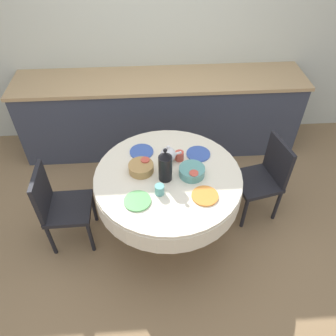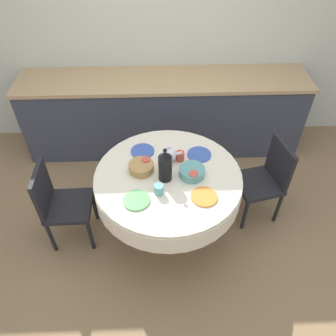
# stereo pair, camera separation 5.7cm
# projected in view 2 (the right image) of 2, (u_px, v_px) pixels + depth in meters

# --- Properties ---
(ground_plane) EXTENTS (12.00, 12.00, 0.00)m
(ground_plane) POSITION_uv_depth(u_px,v_px,m) (168.00, 229.00, 3.26)
(ground_plane) COLOR #8E704C
(wall_back) EXTENTS (7.00, 0.05, 2.60)m
(wall_back) POSITION_uv_depth(u_px,v_px,m) (162.00, 33.00, 3.58)
(wall_back) COLOR beige
(wall_back) RESTS_ON ground_plane
(kitchen_counter) EXTENTS (3.24, 0.64, 0.93)m
(kitchen_counter) POSITION_uv_depth(u_px,v_px,m) (164.00, 114.00, 3.91)
(kitchen_counter) COLOR #383D4C
(kitchen_counter) RESTS_ON ground_plane
(dining_table) EXTENTS (1.26, 1.26, 0.76)m
(dining_table) POSITION_uv_depth(u_px,v_px,m) (168.00, 185.00, 2.83)
(dining_table) COLOR tan
(dining_table) RESTS_ON ground_plane
(chair_left) EXTENTS (0.48, 0.48, 0.85)m
(chair_left) POSITION_uv_depth(u_px,v_px,m) (266.00, 178.00, 3.12)
(chair_left) COLOR black
(chair_left) RESTS_ON ground_plane
(chair_right) EXTENTS (0.41, 0.41, 0.85)m
(chair_right) POSITION_uv_depth(u_px,v_px,m) (59.00, 202.00, 2.90)
(chair_right) COLOR black
(chair_right) RESTS_ON ground_plane
(plate_near_left) EXTENTS (0.21, 0.21, 0.01)m
(plate_near_left) POSITION_uv_depth(u_px,v_px,m) (136.00, 200.00, 2.53)
(plate_near_left) COLOR #5BA85B
(plate_near_left) RESTS_ON dining_table
(cup_near_left) EXTENTS (0.08, 0.08, 0.09)m
(cup_near_left) POSITION_uv_depth(u_px,v_px,m) (159.00, 189.00, 2.57)
(cup_near_left) COLOR #5BA39E
(cup_near_left) RESTS_ON dining_table
(plate_near_right) EXTENTS (0.21, 0.21, 0.01)m
(plate_near_right) POSITION_uv_depth(u_px,v_px,m) (204.00, 197.00, 2.56)
(plate_near_right) COLOR orange
(plate_near_right) RESTS_ON dining_table
(cup_near_right) EXTENTS (0.08, 0.08, 0.09)m
(cup_near_right) POSITION_uv_depth(u_px,v_px,m) (193.00, 177.00, 2.67)
(cup_near_right) COLOR #CC4C3D
(cup_near_right) RESTS_ON dining_table
(plate_far_left) EXTENTS (0.21, 0.21, 0.01)m
(plate_far_left) POSITION_uv_depth(u_px,v_px,m) (143.00, 151.00, 2.95)
(plate_far_left) COLOR #3856AD
(plate_far_left) RESTS_ON dining_table
(cup_far_left) EXTENTS (0.08, 0.08, 0.09)m
(cup_far_left) POSITION_uv_depth(u_px,v_px,m) (146.00, 163.00, 2.79)
(cup_far_left) COLOR #CC4C3D
(cup_far_left) RESTS_ON dining_table
(plate_far_right) EXTENTS (0.21, 0.21, 0.01)m
(plate_far_right) POSITION_uv_depth(u_px,v_px,m) (199.00, 154.00, 2.92)
(plate_far_right) COLOR #3856AD
(plate_far_right) RESTS_ON dining_table
(cup_far_right) EXTENTS (0.08, 0.08, 0.09)m
(cup_far_right) POSITION_uv_depth(u_px,v_px,m) (180.00, 156.00, 2.85)
(cup_far_right) COLOR #CC4C3D
(cup_far_right) RESTS_ON dining_table
(coffee_carafe) EXTENTS (0.11, 0.11, 0.32)m
(coffee_carafe) POSITION_uv_depth(u_px,v_px,m) (165.00, 166.00, 2.62)
(coffee_carafe) COLOR black
(coffee_carafe) RESTS_ON dining_table
(teapot) EXTENTS (0.18, 0.13, 0.18)m
(teapot) POSITION_uv_depth(u_px,v_px,m) (169.00, 155.00, 2.81)
(teapot) COLOR white
(teapot) RESTS_ON dining_table
(bread_basket) EXTENTS (0.21, 0.21, 0.07)m
(bread_basket) POSITION_uv_depth(u_px,v_px,m) (141.00, 167.00, 2.76)
(bread_basket) COLOR #AD844C
(bread_basket) RESTS_ON dining_table
(fruit_bowl) EXTENTS (0.22, 0.22, 0.08)m
(fruit_bowl) POSITION_uv_depth(u_px,v_px,m) (192.00, 172.00, 2.72)
(fruit_bowl) COLOR #569993
(fruit_bowl) RESTS_ON dining_table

